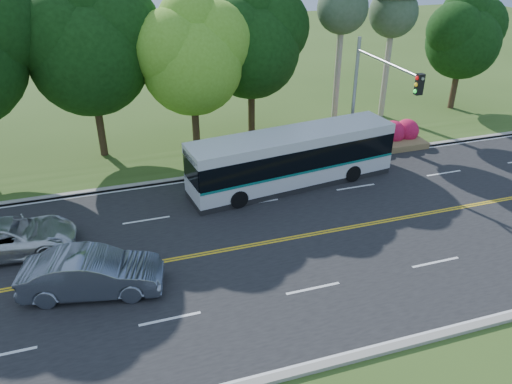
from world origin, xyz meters
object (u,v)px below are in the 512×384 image
object	(u,v)px
traffic_signal	(373,89)
transit_bus	(292,159)
sedan	(92,273)
suv	(10,237)

from	to	relation	value
traffic_signal	transit_bus	size ratio (longest dim) A/B	0.62
traffic_signal	sedan	xyz separation A→B (m)	(-14.96, -6.53, -3.80)
traffic_signal	suv	world-z (taller)	traffic_signal
suv	sedan	bearing A→B (deg)	-135.49
sedan	suv	size ratio (longest dim) A/B	0.97
traffic_signal	transit_bus	xyz separation A→B (m)	(-4.63, -0.51, -3.21)
traffic_signal	sedan	bearing A→B (deg)	-156.40
suv	traffic_signal	bearing A→B (deg)	-77.69
sedan	suv	world-z (taller)	sedan
traffic_signal	suv	distance (m)	18.82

